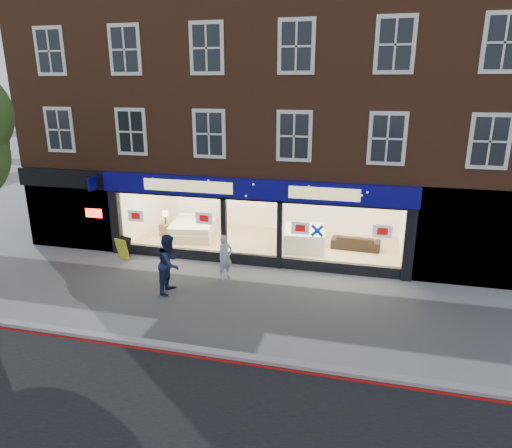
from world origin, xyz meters
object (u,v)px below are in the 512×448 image
at_px(mattress_stack, 304,238).
at_px(a_board, 124,248).
at_px(pedestrian_blue, 169,263).
at_px(display_bed, 194,228).
at_px(sofa, 356,242).
at_px(pedestrian_grey, 225,257).

relative_size(mattress_stack, a_board, 2.48).
xyz_separation_m(a_board, pedestrian_blue, (2.92, -2.20, 0.53)).
xyz_separation_m(display_bed, sofa, (6.95, 0.03, -0.08)).
relative_size(a_board, pedestrian_blue, 0.45).
distance_m(a_board, pedestrian_blue, 3.70).
bearing_deg(sofa, pedestrian_blue, 46.98).
height_order(a_board, pedestrian_grey, pedestrian_grey).
distance_m(display_bed, pedestrian_blue, 5.42).
xyz_separation_m(mattress_stack, pedestrian_grey, (-2.21, -3.56, 0.30)).
relative_size(sofa, a_board, 2.20).
bearing_deg(display_bed, a_board, -127.81).
xyz_separation_m(sofa, a_board, (-8.61, -3.08, 0.06)).
bearing_deg(pedestrian_blue, sofa, -47.25).
bearing_deg(mattress_stack, a_board, -157.17).
height_order(mattress_stack, a_board, mattress_stack).
relative_size(mattress_stack, pedestrian_blue, 1.12).
xyz_separation_m(display_bed, pedestrian_grey, (2.69, -3.85, 0.33)).
height_order(a_board, pedestrian_blue, pedestrian_blue).
distance_m(sofa, pedestrian_grey, 5.78).
height_order(sofa, pedestrian_grey, pedestrian_grey).
bearing_deg(sofa, display_bed, 4.34).
bearing_deg(a_board, pedestrian_blue, -19.76).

